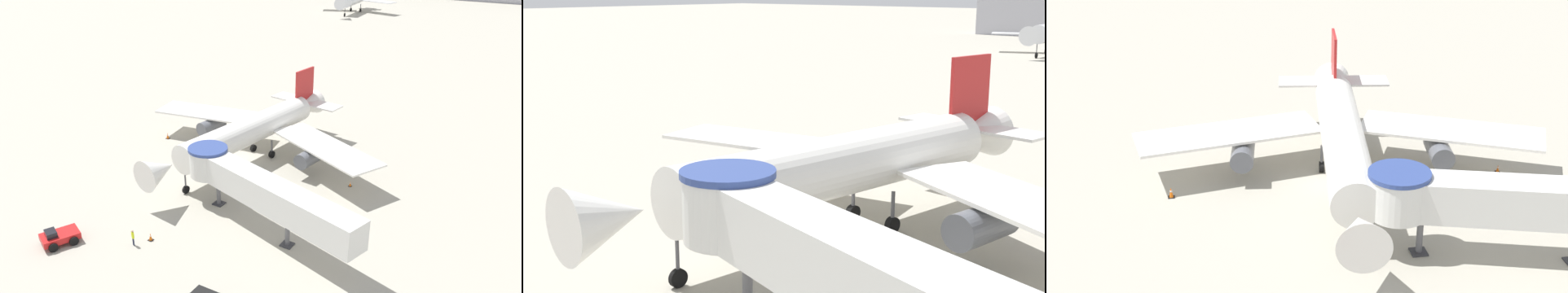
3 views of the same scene
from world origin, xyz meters
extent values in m
plane|color=#A8A393|center=(0.00, 0.00, 0.00)|extent=(800.00, 800.00, 0.00)
cylinder|color=white|center=(1.07, -0.83, 4.05)|extent=(6.12, 21.79, 3.35)
cone|color=white|center=(-0.74, -14.66, 4.05)|extent=(3.80, 4.09, 3.35)
cone|color=white|center=(2.62, 11.01, 4.05)|extent=(3.97, 5.42, 3.35)
cube|color=white|center=(-7.54, 3.26, 3.47)|extent=(15.41, 7.46, 0.22)
cube|color=white|center=(10.44, 0.91, 3.47)|extent=(15.42, 10.72, 0.22)
cube|color=#B21E1E|center=(2.58, 10.76, 7.07)|extent=(0.75, 3.93, 4.36)
cube|color=white|center=(2.65, 11.26, 4.64)|extent=(10.32, 4.03, 0.18)
cylinder|color=#565960|center=(-6.53, 1.83, 2.29)|extent=(2.34, 4.14, 1.84)
cylinder|color=#565960|center=(9.10, -0.22, 2.29)|extent=(2.34, 4.14, 1.84)
cylinder|color=#4C4C51|center=(-0.29, -11.23, 1.41)|extent=(0.18, 0.18, 1.93)
cylinder|color=black|center=(-0.29, -11.23, 0.45)|extent=(0.37, 0.93, 0.90)
cylinder|color=#4C4C51|center=(-0.08, 2.04, 1.41)|extent=(0.22, 0.22, 1.93)
cylinder|color=black|center=(-0.08, 2.04, 0.45)|extent=(0.51, 0.94, 0.90)
cylinder|color=#4C4C51|center=(2.91, 1.65, 1.41)|extent=(0.22, 0.22, 1.93)
cylinder|color=black|center=(2.91, 1.65, 0.45)|extent=(0.51, 0.94, 0.90)
cube|color=silver|center=(11.96, -13.47, 4.27)|extent=(19.37, 7.82, 2.80)
cylinder|color=silver|center=(2.63, -10.80, 4.27)|extent=(3.90, 3.90, 2.80)
cylinder|color=navy|center=(2.63, -10.80, 5.82)|extent=(4.10, 4.09, 0.30)
cylinder|color=#56565B|center=(4.12, -11.23, 1.44)|extent=(0.44, 0.44, 2.87)
cube|color=black|center=(-12.32, -0.55, 0.02)|extent=(0.51, 0.51, 0.04)
cone|color=orange|center=(-12.32, -0.55, 0.44)|extent=(0.35, 0.35, 0.79)
cylinder|color=white|center=(-12.32, -0.55, 0.53)|extent=(0.19, 0.19, 0.09)
cone|color=silver|center=(-31.43, 101.99, 4.49)|extent=(3.96, 4.30, 3.67)
cube|color=silver|center=(-39.94, 116.06, 3.85)|extent=(12.01, 8.30, 0.22)
cylinder|color=#4C4C51|center=(-31.68, 105.33, 1.60)|extent=(0.18, 0.18, 2.11)
cylinder|color=black|center=(-31.68, 105.33, 0.55)|extent=(0.34, 1.12, 1.10)
camera|label=1|loc=(32.24, -48.27, 26.89)|focal=35.00mm
camera|label=2|loc=(23.81, -31.40, 13.49)|focal=50.00mm
camera|label=3|loc=(-9.93, -51.03, 26.36)|focal=50.00mm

